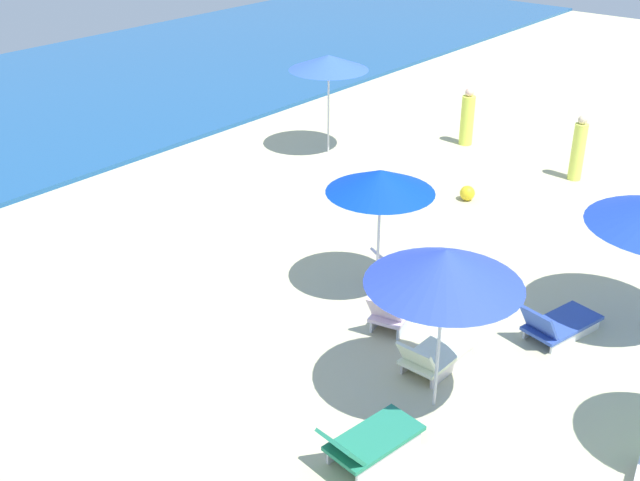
{
  "coord_description": "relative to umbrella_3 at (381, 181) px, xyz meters",
  "views": [
    {
      "loc": [
        -8.27,
        1.28,
        7.34
      ],
      "look_at": [
        1.53,
        9.46,
        0.91
      ],
      "focal_mm": 44.41,
      "sensor_mm": 36.0,
      "label": 1
    }
  ],
  "objects": [
    {
      "name": "umbrella_3",
      "position": [
        0.0,
        0.0,
        0.0
      ],
      "size": [
        1.89,
        1.89,
        2.4
      ],
      "color": "silver",
      "rests_on": "ground_plane"
    },
    {
      "name": "lounge_chair_3_0",
      "position": [
        -0.66,
        -0.85,
        -1.91
      ],
      "size": [
        1.47,
        0.84,
        0.78
      ],
      "rotation": [
        0.0,
        0.0,
        1.79
      ],
      "color": "silver",
      "rests_on": "ground_plane"
    },
    {
      "name": "lounge_chair_3_1",
      "position": [
        0.84,
        -0.08,
        -1.94
      ],
      "size": [
        1.48,
        1.1,
        0.63
      ],
      "rotation": [
        0.0,
        0.0,
        1.14
      ],
      "color": "silver",
      "rests_on": "ground_plane"
    },
    {
      "name": "lounge_chair_4_0",
      "position": [
        0.76,
        -3.14,
        -1.96
      ],
      "size": [
        1.6,
        0.96,
        0.72
      ],
      "rotation": [
        0.0,
        0.0,
        1.34
      ],
      "color": "silver",
      "rests_on": "ground_plane"
    },
    {
      "name": "umbrella_5",
      "position": [
        -2.06,
        -2.55,
        0.09
      ],
      "size": [
        2.18,
        2.18,
        2.55
      ],
      "color": "silver",
      "rests_on": "ground_plane"
    },
    {
      "name": "lounge_chair_5_0",
      "position": [
        -3.58,
        -2.49,
        -1.92
      ],
      "size": [
        1.54,
        0.84,
        0.69
      ],
      "rotation": [
        0.0,
        0.0,
        1.42
      ],
      "color": "silver",
      "rests_on": "ground_plane"
    },
    {
      "name": "lounge_chair_5_1",
      "position": [
        -1.31,
        -2.05,
        -1.95
      ],
      "size": [
        1.37,
        0.68,
        0.67
      ],
      "rotation": [
        0.0,
        0.0,
        1.55
      ],
      "color": "silver",
      "rests_on": "ground_plane"
    },
    {
      "name": "umbrella_6",
      "position": [
        5.12,
        5.33,
        0.19
      ],
      "size": [
        2.03,
        2.03,
        2.58
      ],
      "color": "silver",
      "rests_on": "ground_plane"
    },
    {
      "name": "beachgoer_0",
      "position": [
        7.49,
        -0.47,
        -1.43
      ],
      "size": [
        0.43,
        0.43,
        1.61
      ],
      "rotation": [
        0.0,
        0.0,
        2.07
      ],
      "color": "#E7F25B",
      "rests_on": "ground_plane"
    },
    {
      "name": "beachgoer_1",
      "position": [
        7.99,
        2.86,
        -1.47
      ],
      "size": [
        0.48,
        0.48,
        1.56
      ],
      "rotation": [
        0.0,
        0.0,
        5.76
      ],
      "color": "#E4F251",
      "rests_on": "ground_plane"
    },
    {
      "name": "beach_ball_1",
      "position": [
        4.71,
        0.88,
        -2.02
      ],
      "size": [
        0.35,
        0.35,
        0.35
      ],
      "primitive_type": "sphere",
      "color": "yellow",
      "rests_on": "ground_plane"
    }
  ]
}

